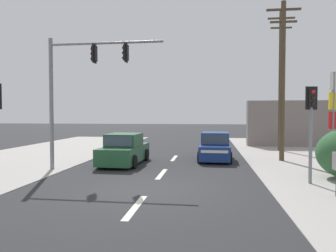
% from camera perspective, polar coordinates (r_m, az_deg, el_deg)
% --- Properties ---
extents(ground_plane, '(140.00, 140.00, 0.00)m').
position_cam_1_polar(ground_plane, '(11.22, -3.37, -11.11)').
color(ground_plane, '#28282B').
extents(lane_dash_near, '(0.20, 2.40, 0.01)m').
position_cam_1_polar(lane_dash_near, '(9.32, -5.70, -13.86)').
color(lane_dash_near, silver).
rests_on(lane_dash_near, ground).
extents(lane_dash_mid, '(0.20, 2.40, 0.01)m').
position_cam_1_polar(lane_dash_mid, '(14.11, -1.11, -8.34)').
color(lane_dash_mid, silver).
rests_on(lane_dash_mid, ground).
extents(lane_dash_far, '(0.20, 2.40, 0.01)m').
position_cam_1_polar(lane_dash_far, '(19.01, 1.09, -5.61)').
color(lane_dash_far, silver).
rests_on(lane_dash_far, ground).
extents(utility_pole_midground_right, '(1.80, 0.26, 8.60)m').
position_cam_1_polar(utility_pole_midground_right, '(18.88, 19.34, 8.00)').
color(utility_pole_midground_right, '#4C3D2B').
rests_on(utility_pole_midground_right, ground).
extents(utility_pole_background_right, '(1.80, 0.26, 9.55)m').
position_cam_1_polar(utility_pole_background_right, '(24.03, 19.01, 7.88)').
color(utility_pole_background_right, '#4C3D2B').
rests_on(utility_pole_background_right, ground).
extents(traffic_signal_mast, '(5.29, 0.48, 6.00)m').
position_cam_1_polar(traffic_signal_mast, '(15.43, -15.41, 7.93)').
color(traffic_signal_mast, slate).
rests_on(traffic_signal_mast, ground).
extents(pedestal_signal_right_kerb, '(0.44, 0.31, 3.56)m').
position_cam_1_polar(pedestal_signal_right_kerb, '(12.96, 23.67, 1.28)').
color(pedestal_signal_right_kerb, slate).
rests_on(pedestal_signal_right_kerb, ground).
extents(shopfront_wall_far, '(12.00, 1.00, 3.60)m').
position_cam_1_polar(shopfront_wall_far, '(28.21, 25.80, 0.37)').
color(shopfront_wall_far, gray).
rests_on(shopfront_wall_far, ground).
extents(hatchback_kerbside_parked, '(1.88, 3.69, 1.53)m').
position_cam_1_polar(hatchback_kerbside_parked, '(18.40, 8.21, -3.70)').
color(hatchback_kerbside_parked, navy).
rests_on(hatchback_kerbside_parked, ground).
extents(sedan_receding_far, '(1.99, 4.29, 1.56)m').
position_cam_1_polar(sedan_receding_far, '(16.90, -7.61, -4.21)').
color(sedan_receding_far, '#235633').
rests_on(sedan_receding_far, ground).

